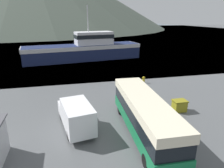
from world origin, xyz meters
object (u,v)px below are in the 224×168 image
Objects in this scene: delivery_van at (76,115)px; fishing_boat at (85,49)px; tour_bus at (144,114)px; storage_bin at (179,105)px; small_boat at (107,55)px.

fishing_boat is at bearing 73.03° from delivery_van.
fishing_boat reaches higher than tour_bus.
fishing_boat is 28.27m from storage_bin.
tour_bus is 32.77m from small_boat.
delivery_van is at bearing 72.73° from small_boat.
fishing_boat is 3.35× the size of small_boat.
fishing_boat is (-1.58, 30.42, 0.56)m from tour_bus.
tour_bus is at bearing 174.60° from fishing_boat.
tour_bus is at bearing -30.28° from delivery_van.
storage_bin is at bearing -174.91° from fishing_boat.
fishing_boat reaches higher than small_boat.
delivery_van is (-5.19, 1.94, -0.47)m from tour_bus.
storage_bin is (6.57, -27.44, -1.72)m from fishing_boat.
fishing_boat is (3.61, 28.47, 1.03)m from delivery_van.
tour_bus is 0.42× the size of fishing_boat.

